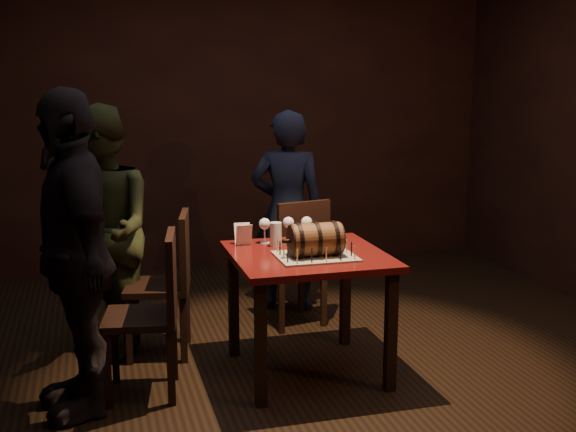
# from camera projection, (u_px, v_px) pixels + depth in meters

# --- Properties ---
(room_shell) EXTENTS (5.04, 5.04, 2.80)m
(room_shell) POSITION_uv_depth(u_px,v_px,m) (305.00, 142.00, 4.25)
(room_shell) COLOR black
(room_shell) RESTS_ON ground
(pub_table) EXTENTS (0.90, 0.90, 0.75)m
(pub_table) POSITION_uv_depth(u_px,v_px,m) (308.00, 271.00, 4.30)
(pub_table) COLOR #490C0C
(pub_table) RESTS_ON ground
(cake_board) EXTENTS (0.45, 0.35, 0.01)m
(cake_board) POSITION_uv_depth(u_px,v_px,m) (316.00, 256.00, 4.18)
(cake_board) COLOR gray
(cake_board) RESTS_ON pub_table
(barrel_cake) EXTENTS (0.35, 0.21, 0.21)m
(barrel_cake) POSITION_uv_depth(u_px,v_px,m) (316.00, 239.00, 4.16)
(barrel_cake) COLOR brown
(barrel_cake) RESTS_ON cake_board
(birthday_candles) EXTENTS (0.40, 0.30, 0.09)m
(birthday_candles) POSITION_uv_depth(u_px,v_px,m) (316.00, 249.00, 4.17)
(birthday_candles) COLOR #E7D18A
(birthday_candles) RESTS_ON cake_board
(wine_glass_left) EXTENTS (0.07, 0.07, 0.16)m
(wine_glass_left) POSITION_uv_depth(u_px,v_px,m) (265.00, 225.00, 4.50)
(wine_glass_left) COLOR silver
(wine_glass_left) RESTS_ON pub_table
(wine_glass_mid) EXTENTS (0.07, 0.07, 0.16)m
(wine_glass_mid) POSITION_uv_depth(u_px,v_px,m) (288.00, 224.00, 4.54)
(wine_glass_mid) COLOR silver
(wine_glass_mid) RESTS_ON pub_table
(wine_glass_right) EXTENTS (0.07, 0.07, 0.16)m
(wine_glass_right) POSITION_uv_depth(u_px,v_px,m) (307.00, 223.00, 4.55)
(wine_glass_right) COLOR silver
(wine_glass_right) RESTS_ON pub_table
(pint_of_ale) EXTENTS (0.07, 0.07, 0.15)m
(pint_of_ale) POSITION_uv_depth(u_px,v_px,m) (276.00, 235.00, 4.43)
(pint_of_ale) COLOR silver
(pint_of_ale) RESTS_ON pub_table
(menu_card) EXTENTS (0.10, 0.05, 0.13)m
(menu_card) POSITION_uv_depth(u_px,v_px,m) (243.00, 235.00, 4.47)
(menu_card) COLOR white
(menu_card) RESTS_ON pub_table
(chair_back) EXTENTS (0.47, 0.47, 0.93)m
(chair_back) POSITION_uv_depth(u_px,v_px,m) (297.00, 256.00, 5.13)
(chair_back) COLOR black
(chair_back) RESTS_ON ground
(chair_left_rear) EXTENTS (0.47, 0.47, 0.93)m
(chair_left_rear) POSITION_uv_depth(u_px,v_px,m) (170.00, 276.00, 4.62)
(chair_left_rear) COLOR black
(chair_left_rear) RESTS_ON ground
(chair_left_front) EXTENTS (0.46, 0.46, 0.93)m
(chair_left_front) POSITION_uv_depth(u_px,v_px,m) (154.00, 305.00, 4.04)
(chair_left_front) COLOR black
(chair_left_front) RESTS_ON ground
(person_back) EXTENTS (0.65, 0.53, 1.53)m
(person_back) POSITION_uv_depth(u_px,v_px,m) (287.00, 211.00, 5.49)
(person_back) COLOR #171C2F
(person_back) RESTS_ON ground
(person_left_rear) EXTENTS (0.81, 0.93, 1.62)m
(person_left_rear) POSITION_uv_depth(u_px,v_px,m) (101.00, 232.00, 4.57)
(person_left_rear) COLOR #33391C
(person_left_rear) RESTS_ON ground
(person_left_front) EXTENTS (0.61, 1.08, 1.74)m
(person_left_front) POSITION_uv_depth(u_px,v_px,m) (74.00, 254.00, 3.77)
(person_left_front) COLOR black
(person_left_front) RESTS_ON ground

